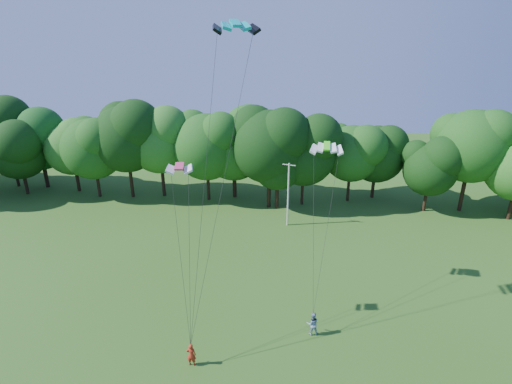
{
  "coord_description": "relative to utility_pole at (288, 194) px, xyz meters",
  "views": [
    {
      "loc": [
        5.11,
        -13.83,
        20.67
      ],
      "look_at": [
        2.47,
        13.0,
        10.17
      ],
      "focal_mm": 28.0,
      "sensor_mm": 36.0,
      "label": 1
    }
  ],
  "objects": [
    {
      "name": "kite_teal",
      "position": [
        -3.44,
        -15.82,
        17.54
      ],
      "size": [
        3.14,
        2.2,
        0.55
      ],
      "rotation": [
        0.0,
        0.0,
        0.35
      ],
      "color": "#05A6A8",
      "rests_on": "ground"
    },
    {
      "name": "kite_flyer_right",
      "position": [
        2.31,
        -18.33,
        -3.0
      ],
      "size": [
        0.97,
        0.79,
        1.85
      ],
      "primitive_type": "imported",
      "rotation": [
        0.0,
        0.0,
        3.25
      ],
      "color": "#8AA5BF",
      "rests_on": "ground"
    },
    {
      "name": "kite_flyer_left",
      "position": [
        -5.86,
        -22.18,
        -3.05
      ],
      "size": [
        0.64,
        0.43,
        1.73
      ],
      "primitive_type": "imported",
      "rotation": [
        0.0,
        0.0,
        3.16
      ],
      "color": "#B32A17",
      "rests_on": "ground"
    },
    {
      "name": "tree_back_west",
      "position": [
        -35.55,
        9.41,
        4.14
      ],
      "size": [
        8.88,
        8.88,
        12.92
      ],
      "color": "#3A2717",
      "rests_on": "ground"
    },
    {
      "name": "kite_green",
      "position": [
        3.06,
        -11.54,
        8.72
      ],
      "size": [
        2.54,
        1.24,
        0.58
      ],
      "rotation": [
        0.0,
        0.0,
        -0.06
      ],
      "color": "#4BE622",
      "rests_on": "ground"
    },
    {
      "name": "tree_back_center",
      "position": [
        -2.56,
        5.33,
        5.2
      ],
      "size": [
        10.04,
        10.04,
        14.6
      ],
      "color": "black",
      "rests_on": "ground"
    },
    {
      "name": "utility_pole",
      "position": [
        0.0,
        0.0,
        0.0
      ],
      "size": [
        1.47,
        0.53,
        7.6
      ],
      "rotation": [
        0.0,
        0.0,
        -0.3
      ],
      "color": "beige",
      "rests_on": "ground"
    },
    {
      "name": "kite_pink",
      "position": [
        -7.1,
        -17.74,
        8.69
      ],
      "size": [
        1.87,
        1.09,
        0.36
      ],
      "rotation": [
        0.0,
        0.0,
        0.14
      ],
      "color": "#CD3968",
      "rests_on": "ground"
    }
  ]
}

